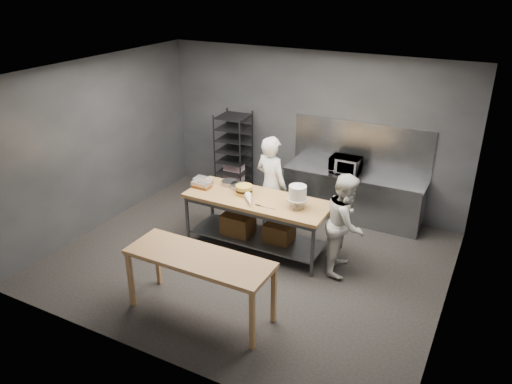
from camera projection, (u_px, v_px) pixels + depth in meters
ground at (249, 259)px, 8.13m from camera, size 6.00×6.00×0.00m
back_wall at (311, 130)px, 9.53m from camera, size 6.00×0.04×3.00m
work_table at (256, 217)px, 8.25m from camera, size 2.40×0.90×0.92m
near_counter at (199, 262)px, 6.54m from camera, size 2.00×0.70×0.90m
back_counter at (352, 196)px, 9.28m from camera, size 2.60×0.60×0.90m
splashback_panel at (361, 146)px, 9.15m from camera, size 2.60×0.02×0.90m
speed_rack at (234, 156)px, 10.10m from camera, size 0.65×0.70×1.75m
chef_behind at (271, 185)px, 8.65m from camera, size 0.74×0.59×1.78m
chef_right at (346, 224)px, 7.55m from camera, size 0.71×0.86×1.60m
microwave at (345, 165)px, 9.11m from camera, size 0.54×0.37×0.30m
frosted_cake_stand at (298, 194)px, 7.68m from camera, size 0.34×0.34×0.37m
layer_cake at (244, 190)px, 8.20m from camera, size 0.28×0.28×0.16m
cake_pans at (235, 185)px, 8.51m from camera, size 0.51×0.33×0.07m
piping_bag at (249, 200)px, 7.90m from camera, size 0.32×0.38×0.12m
offset_spatula at (263, 206)px, 7.81m from camera, size 0.36×0.02×0.02m
pastry_clamshells at (203, 183)px, 8.54m from camera, size 0.37×0.35×0.11m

